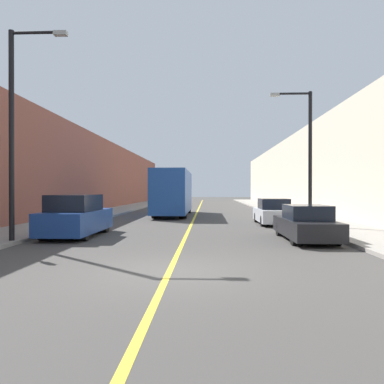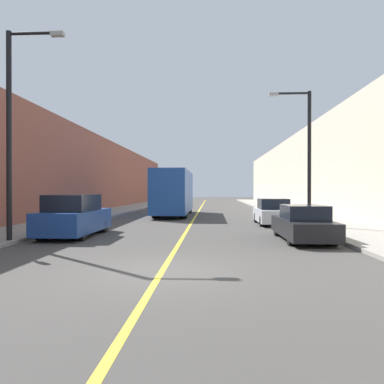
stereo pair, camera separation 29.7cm
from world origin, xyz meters
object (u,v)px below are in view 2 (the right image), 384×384
(street_lamp_left, at_px, (13,123))
(car_right_mid, at_px, (273,213))
(parked_suv_left, at_px, (74,217))
(bus, at_px, (174,192))
(street_lamp_right, at_px, (306,150))
(car_right_near, at_px, (303,224))

(street_lamp_left, bearing_deg, car_right_mid, 37.52)
(parked_suv_left, bearing_deg, street_lamp_left, -120.87)
(bus, distance_m, street_lamp_right, 12.99)
(bus, relative_size, parked_suv_left, 2.10)
(car_right_near, bearing_deg, parked_suv_left, 174.63)
(bus, distance_m, car_right_near, 16.32)
(car_right_mid, xyz_separation_m, street_lamp_left, (-11.26, -8.64, 3.95))
(car_right_mid, distance_m, street_lamp_left, 14.73)
(car_right_mid, distance_m, street_lamp_right, 4.41)
(car_right_near, relative_size, street_lamp_left, 0.60)
(bus, xyz_separation_m, car_right_mid, (6.72, -7.65, -1.21))
(street_lamp_right, bearing_deg, street_lamp_left, -153.05)
(parked_suv_left, relative_size, car_right_mid, 1.10)
(bus, height_order, street_lamp_left, street_lamp_left)
(street_lamp_right, bearing_deg, car_right_mid, 122.67)
(parked_suv_left, xyz_separation_m, street_lamp_left, (-1.46, -2.45, 3.78))
(car_right_near, relative_size, street_lamp_right, 0.66)
(car_right_near, distance_m, car_right_mid, 7.13)
(car_right_mid, bearing_deg, parked_suv_left, -147.68)
(car_right_near, xyz_separation_m, street_lamp_right, (1.33, 4.92, 3.58))
(bus, height_order, car_right_near, bus)
(car_right_near, bearing_deg, bus, 114.72)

